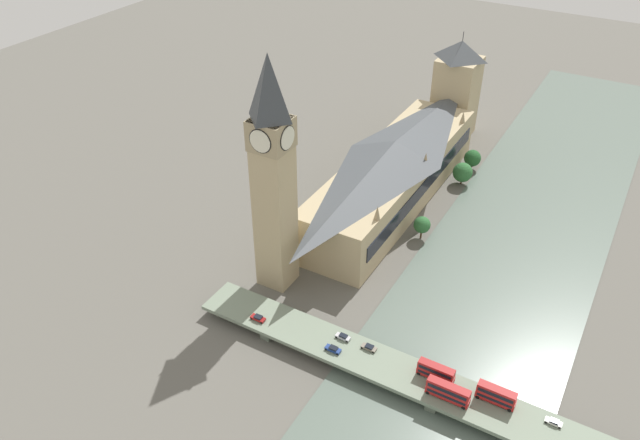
{
  "coord_description": "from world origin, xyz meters",
  "views": [
    {
      "loc": [
        -62.56,
        185.17,
        133.31
      ],
      "look_at": [
        21.07,
        40.0,
        17.46
      ],
      "focal_mm": 35.0,
      "sensor_mm": 36.0,
      "label": 1
    }
  ],
  "objects_px": {
    "car_southbound_lead": "(369,347)",
    "car_southbound_extra": "(333,349)",
    "car_northbound_lead": "(554,422)",
    "car_southbound_tail": "(343,337)",
    "double_decker_bus_mid": "(448,391)",
    "car_northbound_mid": "(258,318)",
    "parliament_hall": "(394,172)",
    "clock_tower": "(273,173)",
    "road_bridge": "(438,389)",
    "victoria_tower": "(456,89)",
    "double_decker_bus_rear": "(436,371)",
    "double_decker_bus_lead": "(496,395)"
  },
  "relations": [
    {
      "from": "car_southbound_lead",
      "to": "car_southbound_extra",
      "type": "height_order",
      "value": "car_southbound_extra"
    },
    {
      "from": "car_northbound_lead",
      "to": "car_southbound_tail",
      "type": "xyz_separation_m",
      "value": [
        58.86,
        0.42,
        0.08
      ]
    },
    {
      "from": "double_decker_bus_mid",
      "to": "car_northbound_mid",
      "type": "relative_size",
      "value": 2.54
    },
    {
      "from": "car_northbound_mid",
      "to": "parliament_hall",
      "type": "bearing_deg",
      "value": -92.99
    },
    {
      "from": "parliament_hall",
      "to": "car_southbound_tail",
      "type": "relative_size",
      "value": 24.63
    },
    {
      "from": "parliament_hall",
      "to": "car_southbound_lead",
      "type": "relative_size",
      "value": 24.62
    },
    {
      "from": "double_decker_bus_mid",
      "to": "car_southbound_lead",
      "type": "distance_m",
      "value": 25.74
    },
    {
      "from": "car_northbound_mid",
      "to": "double_decker_bus_mid",
      "type": "bearing_deg",
      "value": -179.63
    },
    {
      "from": "car_southbound_lead",
      "to": "car_southbound_tail",
      "type": "height_order",
      "value": "car_southbound_tail"
    },
    {
      "from": "clock_tower",
      "to": "road_bridge",
      "type": "relative_size",
      "value": 0.52
    },
    {
      "from": "road_bridge",
      "to": "car_southbound_tail",
      "type": "relative_size",
      "value": 33.77
    },
    {
      "from": "victoria_tower",
      "to": "car_southbound_extra",
      "type": "height_order",
      "value": "victoria_tower"
    },
    {
      "from": "victoria_tower",
      "to": "car_northbound_lead",
      "type": "distance_m",
      "value": 167.3
    },
    {
      "from": "double_decker_bus_mid",
      "to": "car_northbound_lead",
      "type": "xyz_separation_m",
      "value": [
        -25.58,
        -5.81,
        -2.13
      ]
    },
    {
      "from": "car_southbound_lead",
      "to": "car_southbound_extra",
      "type": "xyz_separation_m",
      "value": [
        8.39,
        5.61,
        0.07
      ]
    },
    {
      "from": "double_decker_bus_rear",
      "to": "parliament_hall",
      "type": "bearing_deg",
      "value": -58.57
    },
    {
      "from": "car_northbound_lead",
      "to": "car_southbound_extra",
      "type": "height_order",
      "value": "car_southbound_extra"
    },
    {
      "from": "double_decker_bus_mid",
      "to": "car_northbound_lead",
      "type": "height_order",
      "value": "double_decker_bus_mid"
    },
    {
      "from": "clock_tower",
      "to": "double_decker_bus_lead",
      "type": "distance_m",
      "value": 86.26
    },
    {
      "from": "clock_tower",
      "to": "car_northbound_lead",
      "type": "height_order",
      "value": "clock_tower"
    },
    {
      "from": "double_decker_bus_mid",
      "to": "clock_tower",
      "type": "bearing_deg",
      "value": -18.45
    },
    {
      "from": "double_decker_bus_lead",
      "to": "car_northbound_lead",
      "type": "relative_size",
      "value": 2.44
    },
    {
      "from": "car_southbound_tail",
      "to": "double_decker_bus_lead",
      "type": "bearing_deg",
      "value": 179.62
    },
    {
      "from": "parliament_hall",
      "to": "clock_tower",
      "type": "xyz_separation_m",
      "value": [
        12.24,
        62.94,
        27.86
      ]
    },
    {
      "from": "clock_tower",
      "to": "car_southbound_extra",
      "type": "bearing_deg",
      "value": 145.95
    },
    {
      "from": "double_decker_bus_rear",
      "to": "car_southbound_tail",
      "type": "relative_size",
      "value": 2.3
    },
    {
      "from": "double_decker_bus_rear",
      "to": "car_northbound_mid",
      "type": "bearing_deg",
      "value": 5.56
    },
    {
      "from": "car_northbound_lead",
      "to": "car_southbound_lead",
      "type": "xyz_separation_m",
      "value": [
        50.64,
        0.34,
        0.02
      ]
    },
    {
      "from": "double_decker_bus_mid",
      "to": "car_southbound_tail",
      "type": "xyz_separation_m",
      "value": [
        33.28,
        -5.39,
        -2.05
      ]
    },
    {
      "from": "car_southbound_tail",
      "to": "car_southbound_extra",
      "type": "height_order",
      "value": "car_southbound_tail"
    },
    {
      "from": "parliament_hall",
      "to": "double_decker_bus_rear",
      "type": "distance_m",
      "value": 94.31
    },
    {
      "from": "double_decker_bus_mid",
      "to": "double_decker_bus_rear",
      "type": "bearing_deg",
      "value": -43.13
    },
    {
      "from": "clock_tower",
      "to": "car_northbound_mid",
      "type": "distance_m",
      "value": 43.14
    },
    {
      "from": "clock_tower",
      "to": "car_northbound_mid",
      "type": "bearing_deg",
      "value": 109.0
    },
    {
      "from": "victoria_tower",
      "to": "car_southbound_tail",
      "type": "distance_m",
      "value": 148.91
    },
    {
      "from": "double_decker_bus_lead",
      "to": "car_southbound_extra",
      "type": "xyz_separation_m",
      "value": [
        44.43,
        5.22,
        -2.01
      ]
    },
    {
      "from": "car_northbound_lead",
      "to": "car_southbound_extra",
      "type": "bearing_deg",
      "value": 5.75
    },
    {
      "from": "car_southbound_extra",
      "to": "clock_tower",
      "type": "bearing_deg",
      "value": -34.05
    },
    {
      "from": "car_southbound_lead",
      "to": "car_southbound_extra",
      "type": "bearing_deg",
      "value": 33.74
    },
    {
      "from": "double_decker_bus_mid",
      "to": "car_southbound_extra",
      "type": "xyz_separation_m",
      "value": [
        33.45,
        0.13,
        -2.05
      ]
    },
    {
      "from": "car_southbound_tail",
      "to": "victoria_tower",
      "type": "bearing_deg",
      "value": -81.84
    },
    {
      "from": "victoria_tower",
      "to": "double_decker_bus_lead",
      "type": "relative_size",
      "value": 4.78
    },
    {
      "from": "parliament_hall",
      "to": "double_decker_bus_rear",
      "type": "height_order",
      "value": "parliament_hall"
    },
    {
      "from": "double_decker_bus_mid",
      "to": "car_southbound_tail",
      "type": "distance_m",
      "value": 33.78
    },
    {
      "from": "double_decker_bus_lead",
      "to": "double_decker_bus_mid",
      "type": "relative_size",
      "value": 0.88
    },
    {
      "from": "clock_tower",
      "to": "victoria_tower",
      "type": "relative_size",
      "value": 1.59
    },
    {
      "from": "double_decker_bus_rear",
      "to": "car_southbound_extra",
      "type": "xyz_separation_m",
      "value": [
        28.3,
        4.95,
        -1.89
      ]
    },
    {
      "from": "parliament_hall",
      "to": "victoria_tower",
      "type": "xyz_separation_m",
      "value": [
        0.05,
        -66.68,
        9.21
      ]
    },
    {
      "from": "double_decker_bus_rear",
      "to": "car_northbound_lead",
      "type": "bearing_deg",
      "value": -178.16
    },
    {
      "from": "victoria_tower",
      "to": "parliament_hall",
      "type": "bearing_deg",
      "value": 90.05
    }
  ]
}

